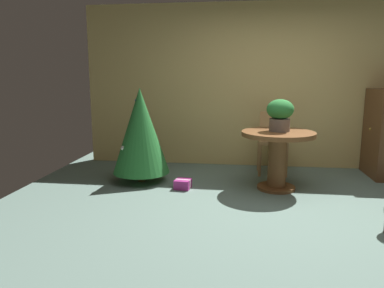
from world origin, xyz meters
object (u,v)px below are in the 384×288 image
at_px(holiday_tree, 141,131).
at_px(gift_box_purple, 183,184).
at_px(flower_vase, 280,113).
at_px(wooden_chair_far, 272,138).
at_px(round_dining_table, 278,150).

height_order(holiday_tree, gift_box_purple, holiday_tree).
distance_m(flower_vase, holiday_tree, 1.88).
bearing_deg(wooden_chair_far, holiday_tree, -158.85).
bearing_deg(gift_box_purple, round_dining_table, 6.85).
distance_m(wooden_chair_far, holiday_tree, 1.99).
height_order(round_dining_table, flower_vase, flower_vase).
bearing_deg(round_dining_table, flower_vase, 75.10).
relative_size(round_dining_table, wooden_chair_far, 1.01).
relative_size(flower_vase, holiday_tree, 0.31).
bearing_deg(wooden_chair_far, gift_box_purple, -141.15).
bearing_deg(wooden_chair_far, round_dining_table, -90.00).
bearing_deg(round_dining_table, gift_box_purple, -173.15).
xyz_separation_m(flower_vase, wooden_chair_far, (-0.01, 0.79, -0.46)).
height_order(round_dining_table, gift_box_purple, round_dining_table).
bearing_deg(round_dining_table, holiday_tree, 176.29).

